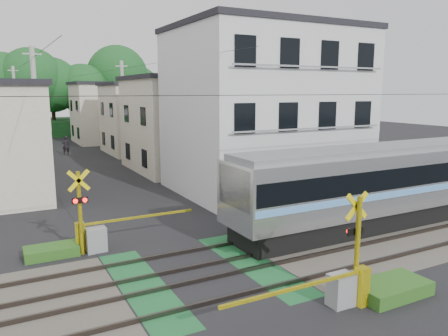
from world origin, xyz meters
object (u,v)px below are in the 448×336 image
pedestrian (66,145)px  apartment_block (265,110)px  crossing_signal_near (346,281)px  crossing_signal_far (93,233)px

pedestrian → apartment_block: bearing=106.5°
apartment_block → crossing_signal_near: bearing=-114.2°
crossing_signal_far → apartment_block: (11.09, 5.84, 3.94)m
crossing_signal_near → apartment_block: 14.95m
crossing_signal_near → crossing_signal_far: size_ratio=1.00×
crossing_signal_far → apartment_block: 13.14m
apartment_block → pedestrian: apartment_block is taller
crossing_signal_near → apartment_block: size_ratio=0.46×
crossing_signal_far → pedestrian: bearing=83.8°
crossing_signal_far → apartment_block: size_ratio=0.46×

